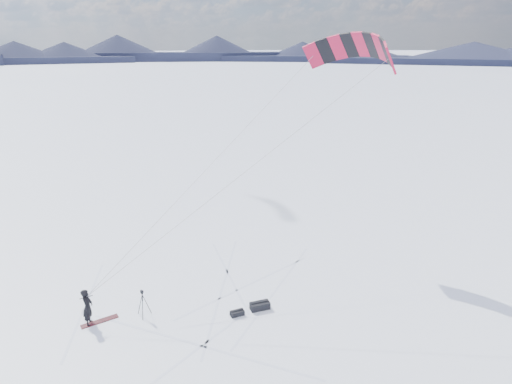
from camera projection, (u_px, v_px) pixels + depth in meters
ground at (171, 328)px, 18.68m from camera, size 1800.00×1800.00×0.00m
horizon_hills at (165, 258)px, 17.57m from camera, size 704.00×704.00×8.51m
snow_tracks at (178, 326)px, 18.84m from camera, size 17.62×10.25×0.01m
snowkiter at (90, 324)px, 18.99m from camera, size 0.62×0.74×1.73m
snowboard at (100, 321)px, 19.13m from camera, size 1.63×0.39×0.04m
tripod at (143, 300)px, 19.30m from camera, size 0.58×0.64×1.31m
gear_bag_a at (260, 306)px, 20.00m from camera, size 0.97×0.59×0.41m
gear_bag_b at (237, 313)px, 19.55m from camera, size 0.66×0.37×0.29m
power_kite at (354, 51)px, 22.79m from camera, size 16.14×6.37×11.05m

